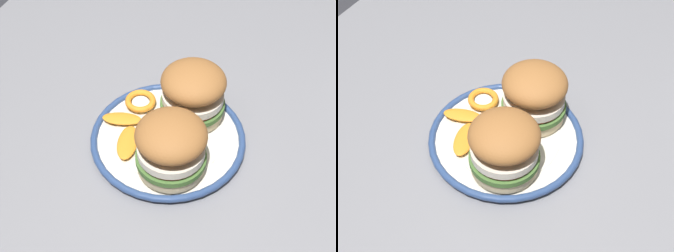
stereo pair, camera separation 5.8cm
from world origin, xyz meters
TOP-DOWN VIEW (x-y plane):
  - dining_table at (0.00, 0.00)m, footprint 1.39×1.08m
  - dinner_plate at (-0.04, 0.04)m, footprint 0.26×0.26m
  - sandwich_half_left at (0.02, 0.01)m, footprint 0.12×0.12m
  - sandwich_half_right at (-0.10, 0.01)m, footprint 0.12×0.12m
  - orange_peel_curled at (0.01, 0.11)m, footprint 0.07×0.07m
  - orange_peel_strip_long at (-0.08, 0.09)m, footprint 0.08×0.05m
  - orange_peel_strip_short at (-0.04, 0.12)m, footprint 0.05×0.07m

SIDE VIEW (x-z plane):
  - dining_table at x=0.00m, z-range 0.29..1.04m
  - dinner_plate at x=-0.04m, z-range 0.75..0.77m
  - orange_peel_strip_long at x=-0.08m, z-range 0.77..0.77m
  - orange_peel_strip_short at x=-0.04m, z-range 0.77..0.77m
  - orange_peel_curled at x=0.01m, z-range 0.77..0.78m
  - sandwich_half_left at x=0.02m, z-range 0.77..0.87m
  - sandwich_half_right at x=-0.10m, z-range 0.77..0.87m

